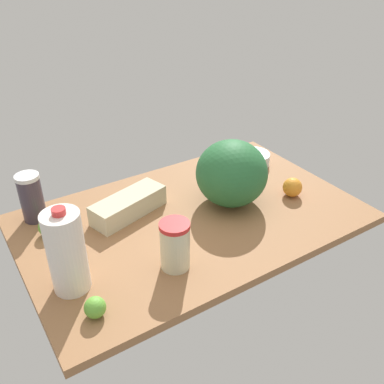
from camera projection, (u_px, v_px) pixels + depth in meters
countertop at (192, 219)px, 155.49cm from camera, size 120.00×76.00×3.00cm
tumbler_cup at (175, 245)px, 127.30cm from camera, size 9.25×9.25×15.91cm
watermelon at (231, 173)px, 156.50cm from camera, size 26.40×26.40×24.70cm
milk_jug at (66, 252)px, 117.15cm from camera, size 10.60×10.60×27.04cm
egg_carton at (129, 205)px, 153.67cm from camera, size 30.21×17.58×7.53cm
mixing_bowl at (253, 159)px, 187.86cm from camera, size 14.87×14.87×5.23cm
shaker_bottle at (31, 197)px, 148.47cm from camera, size 8.23×8.23×17.77cm
lime_far_back at (95, 307)px, 112.83cm from camera, size 5.92×5.92×5.92cm
lime_near_front at (47, 227)px, 143.45cm from camera, size 6.11×6.11×6.11cm
orange_beside_bowl at (292, 187)px, 164.63cm from camera, size 7.46×7.46×7.46cm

